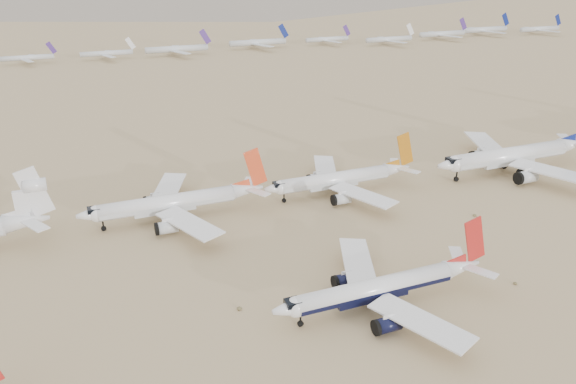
# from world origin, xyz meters

# --- Properties ---
(ground) EXTENTS (7000.00, 7000.00, 0.00)m
(ground) POSITION_xyz_m (0.00, 0.00, 0.00)
(ground) COLOR #8E7753
(ground) RESTS_ON ground
(main_airliner) EXTENTS (43.28, 42.27, 15.27)m
(main_airliner) POSITION_xyz_m (-4.57, 5.34, 4.20)
(main_airliner) COLOR white
(main_airliner) RESTS_ON ground
(row2_navy_widebody) EXTENTS (54.81, 53.60, 19.50)m
(row2_navy_widebody) POSITION_xyz_m (70.46, 52.36, 5.44)
(row2_navy_widebody) COLOR white
(row2_navy_widebody) RESTS_ON ground
(row2_gold_tail) EXTENTS (43.56, 42.60, 15.51)m
(row2_gold_tail) POSITION_xyz_m (13.15, 57.47, 4.34)
(row2_gold_tail) COLOR white
(row2_gold_tail) RESTS_ON ground
(row2_orange_tail) EXTENTS (45.59, 44.60, 16.26)m
(row2_orange_tail) POSITION_xyz_m (-32.99, 58.36, 4.56)
(row2_orange_tail) COLOR white
(row2_orange_tail) RESTS_ON ground
(distant_storage_row) EXTENTS (614.05, 58.90, 15.13)m
(distant_storage_row) POSITION_xyz_m (55.01, 304.80, 4.40)
(distant_storage_row) COLOR silver
(distant_storage_row) RESTS_ON ground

